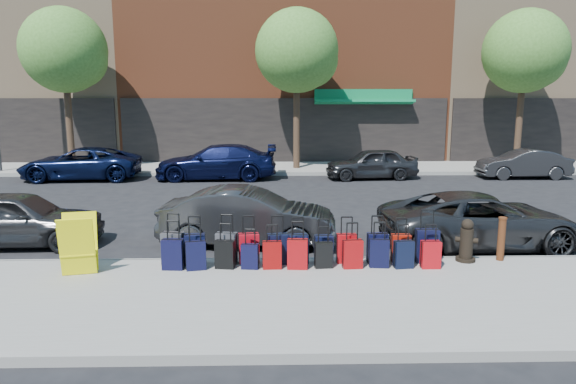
{
  "coord_description": "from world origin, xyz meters",
  "views": [
    {
      "loc": [
        -0.47,
        -14.57,
        3.36
      ],
      "look_at": [
        -0.16,
        -1.5,
        0.98
      ],
      "focal_mm": 32.0,
      "sensor_mm": 36.0,
      "label": 1
    }
  ],
  "objects_px": {
    "display_rack": "(79,245)",
    "car_near_1": "(248,217)",
    "car_near_0": "(17,218)",
    "car_far_0": "(80,164)",
    "car_far_1": "(216,162)",
    "fire_hydrant": "(466,242)",
    "tree_left": "(67,53)",
    "car_far_3": "(523,164)",
    "tree_right": "(528,54)",
    "car_near_2": "(481,220)",
    "suitcase_front_5": "(298,249)",
    "car_far_2": "(371,163)",
    "tree_center": "(300,53)",
    "bollard": "(501,238)"
  },
  "relations": [
    {
      "from": "tree_center",
      "to": "display_rack",
      "type": "relative_size",
      "value": 6.59
    },
    {
      "from": "car_near_1",
      "to": "car_far_0",
      "type": "relative_size",
      "value": 0.82
    },
    {
      "from": "display_rack",
      "to": "car_far_2",
      "type": "distance_m",
      "value": 14.51
    },
    {
      "from": "tree_right",
      "to": "bollard",
      "type": "distance_m",
      "value": 16.6
    },
    {
      "from": "tree_center",
      "to": "display_rack",
      "type": "height_order",
      "value": "tree_center"
    },
    {
      "from": "car_far_0",
      "to": "car_far_3",
      "type": "distance_m",
      "value": 18.8
    },
    {
      "from": "suitcase_front_5",
      "to": "car_far_3",
      "type": "distance_m",
      "value": 15.55
    },
    {
      "from": "car_far_0",
      "to": "tree_right",
      "type": "bearing_deg",
      "value": 94.26
    },
    {
      "from": "bollard",
      "to": "display_rack",
      "type": "relative_size",
      "value": 0.8
    },
    {
      "from": "tree_right",
      "to": "car_far_1",
      "type": "bearing_deg",
      "value": -170.05
    },
    {
      "from": "car_near_0",
      "to": "car_near_1",
      "type": "bearing_deg",
      "value": -92.19
    },
    {
      "from": "bollard",
      "to": "car_near_2",
      "type": "height_order",
      "value": "car_near_2"
    },
    {
      "from": "fire_hydrant",
      "to": "display_rack",
      "type": "bearing_deg",
      "value": -155.79
    },
    {
      "from": "tree_left",
      "to": "tree_center",
      "type": "bearing_deg",
      "value": 0.0
    },
    {
      "from": "tree_left",
      "to": "car_near_2",
      "type": "height_order",
      "value": "tree_left"
    },
    {
      "from": "car_near_2",
      "to": "car_far_3",
      "type": "height_order",
      "value": "car_near_2"
    },
    {
      "from": "tree_center",
      "to": "car_near_0",
      "type": "bearing_deg",
      "value": -119.74
    },
    {
      "from": "car_near_0",
      "to": "car_far_0",
      "type": "relative_size",
      "value": 0.78
    },
    {
      "from": "display_rack",
      "to": "car_near_2",
      "type": "relative_size",
      "value": 0.24
    },
    {
      "from": "car_near_1",
      "to": "car_near_2",
      "type": "relative_size",
      "value": 0.89
    },
    {
      "from": "tree_left",
      "to": "suitcase_front_5",
      "type": "distance_m",
      "value": 18.05
    },
    {
      "from": "tree_center",
      "to": "tree_left",
      "type": "bearing_deg",
      "value": 180.0
    },
    {
      "from": "car_near_2",
      "to": "car_far_2",
      "type": "distance_m",
      "value": 10.27
    },
    {
      "from": "display_rack",
      "to": "car_far_1",
      "type": "height_order",
      "value": "car_far_1"
    },
    {
      "from": "tree_left",
      "to": "tree_right",
      "type": "relative_size",
      "value": 1.0
    },
    {
      "from": "display_rack",
      "to": "car_far_0",
      "type": "height_order",
      "value": "car_far_0"
    },
    {
      "from": "bollard",
      "to": "car_near_0",
      "type": "xyz_separation_m",
      "value": [
        -10.51,
        1.8,
        0.04
      ]
    },
    {
      "from": "car_near_0",
      "to": "tree_center",
      "type": "bearing_deg",
      "value": -31.36
    },
    {
      "from": "car_near_1",
      "to": "tree_right",
      "type": "bearing_deg",
      "value": -38.64
    },
    {
      "from": "tree_center",
      "to": "car_far_3",
      "type": "height_order",
      "value": "tree_center"
    },
    {
      "from": "car_near_1",
      "to": "car_far_3",
      "type": "bearing_deg",
      "value": -42.58
    },
    {
      "from": "tree_center",
      "to": "bollard",
      "type": "height_order",
      "value": "tree_center"
    },
    {
      "from": "tree_right",
      "to": "car_near_0",
      "type": "relative_size",
      "value": 1.91
    },
    {
      "from": "fire_hydrant",
      "to": "bollard",
      "type": "xyz_separation_m",
      "value": [
        0.72,
        0.03,
        0.06
      ]
    },
    {
      "from": "suitcase_front_5",
      "to": "car_far_2",
      "type": "height_order",
      "value": "car_far_2"
    },
    {
      "from": "tree_center",
      "to": "car_near_0",
      "type": "height_order",
      "value": "tree_center"
    },
    {
      "from": "tree_left",
      "to": "car_near_2",
      "type": "distance_m",
      "value": 19.59
    },
    {
      "from": "tree_center",
      "to": "car_far_2",
      "type": "distance_m",
      "value": 6.13
    },
    {
      "from": "fire_hydrant",
      "to": "tree_left",
      "type": "bearing_deg",
      "value": 152.76
    },
    {
      "from": "car_near_2",
      "to": "car_far_2",
      "type": "xyz_separation_m",
      "value": [
        -0.63,
        10.25,
        0.03
      ]
    },
    {
      "from": "tree_center",
      "to": "suitcase_front_5",
      "type": "distance_m",
      "value": 15.15
    },
    {
      "from": "fire_hydrant",
      "to": "bollard",
      "type": "bearing_deg",
      "value": 22.57
    },
    {
      "from": "display_rack",
      "to": "car_near_1",
      "type": "distance_m",
      "value": 3.82
    },
    {
      "from": "tree_right",
      "to": "car_near_1",
      "type": "xyz_separation_m",
      "value": [
        -12.26,
        -12.47,
        -4.75
      ]
    },
    {
      "from": "bollard",
      "to": "car_far_3",
      "type": "height_order",
      "value": "car_far_3"
    },
    {
      "from": "car_far_0",
      "to": "car_far_1",
      "type": "height_order",
      "value": "car_far_1"
    },
    {
      "from": "car_near_0",
      "to": "car_far_3",
      "type": "height_order",
      "value": "car_near_0"
    },
    {
      "from": "car_far_1",
      "to": "car_far_2",
      "type": "xyz_separation_m",
      "value": [
        6.58,
        -0.04,
        -0.08
      ]
    },
    {
      "from": "car_near_2",
      "to": "car_far_1",
      "type": "bearing_deg",
      "value": 32.16
    },
    {
      "from": "car_near_0",
      "to": "car_far_2",
      "type": "distance_m",
      "value": 14.09
    }
  ]
}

